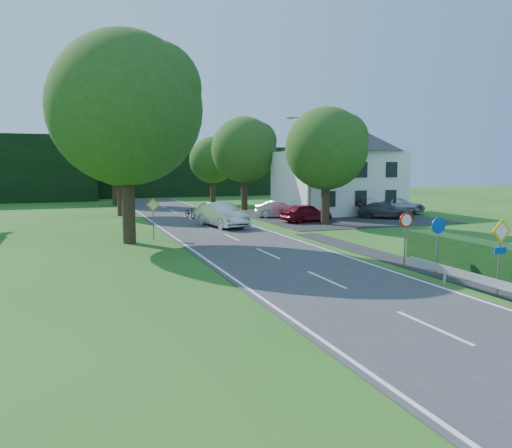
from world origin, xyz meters
name	(u,v)px	position (x,y,z in m)	size (l,w,h in m)	color
road	(254,248)	(0.00, 20.00, 0.02)	(7.00, 80.00, 0.04)	#373739
parking_pad	(334,216)	(12.00, 33.00, 0.02)	(14.00, 16.00, 0.04)	#242527
line_edge_left	(194,251)	(-3.25, 20.00, 0.04)	(0.12, 80.00, 0.01)	white
line_edge_right	(309,244)	(3.25, 20.00, 0.04)	(0.12, 80.00, 0.01)	white
line_centre	(254,247)	(0.00, 20.00, 0.04)	(0.12, 80.00, 0.01)	white
tree_main	(127,139)	(-6.00, 24.00, 5.82)	(9.40, 9.40, 11.64)	#254A16
tree_left_far	(120,166)	(-5.00, 40.00, 4.29)	(7.00, 7.00, 8.58)	#254A16
tree_right_far	(244,163)	(7.00, 42.00, 4.54)	(7.40, 7.40, 9.09)	#254A16
tree_left_back	(114,168)	(-4.50, 52.00, 4.04)	(6.60, 6.60, 8.07)	#254A16
tree_right_back	(213,171)	(6.00, 50.00, 3.78)	(6.20, 6.20, 7.56)	#254A16
tree_right_mid	(326,166)	(8.50, 28.00, 4.29)	(7.00, 7.00, 8.58)	#254A16
treeline_right	(197,171)	(8.00, 66.00, 3.50)	(30.00, 5.00, 7.00)	black
house_white	(338,165)	(14.00, 36.00, 4.41)	(10.60, 8.40, 8.60)	white
streetlight	(308,164)	(8.06, 30.00, 4.46)	(2.03, 0.18, 8.00)	slate
sign_priority_right	(500,243)	(4.30, 7.98, 1.80)	(0.78, 0.09, 2.59)	slate
sign_roundabout	(438,235)	(4.30, 10.98, 1.67)	(0.64, 0.08, 2.37)	slate
sign_speed_limit	(406,227)	(4.30, 12.97, 1.77)	(0.64, 0.11, 2.37)	slate
sign_priority_left	(153,210)	(-4.50, 24.98, 1.72)	(0.78, 0.09, 2.44)	slate
moving_car	(222,215)	(0.89, 29.07, 0.89)	(1.80, 5.17, 1.70)	silver
motorcycle	(190,212)	(0.09, 35.59, 0.52)	(0.64, 1.84, 0.96)	black
parked_car_red	(306,213)	(7.92, 29.94, 0.74)	(1.66, 4.12, 1.40)	maroon
parked_car_silver_a	(279,209)	(7.37, 33.96, 0.72)	(1.43, 4.10, 1.35)	#AFAEB3
parked_car_grey	(386,210)	(15.18, 30.03, 0.69)	(1.81, 4.46, 1.30)	#454448
parked_car_silver_b	(396,206)	(18.00, 32.61, 0.79)	(2.50, 5.43, 1.51)	#BBB9C1
parasol	(364,207)	(13.46, 30.61, 0.96)	(2.01, 2.05, 1.85)	#A8310D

